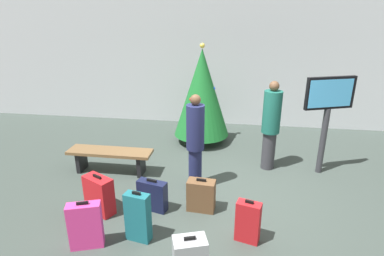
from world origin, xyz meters
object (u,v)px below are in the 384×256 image
(suitcase_2, at_px, (138,217))
(suitcase_1, at_px, (201,195))
(traveller_0, at_px, (271,124))
(waiting_bench, at_px, (110,156))
(holiday_tree, at_px, (202,93))
(suitcase_4, at_px, (99,195))
(suitcase_0, at_px, (86,226))
(traveller_1, at_px, (195,140))
(flight_info_kiosk, at_px, (328,106))
(suitcase_5, at_px, (152,195))
(suitcase_6, at_px, (248,222))

(suitcase_2, bearing_deg, suitcase_1, 47.11)
(traveller_0, bearing_deg, waiting_bench, -168.11)
(holiday_tree, relative_size, suitcase_4, 3.68)
(suitcase_0, distance_m, suitcase_1, 1.81)
(waiting_bench, relative_size, traveller_1, 0.96)
(suitcase_1, bearing_deg, holiday_tree, 96.70)
(waiting_bench, bearing_deg, suitcase_2, -57.89)
(suitcase_2, bearing_deg, flight_info_kiosk, 39.71)
(suitcase_4, bearing_deg, flight_info_kiosk, 27.01)
(traveller_1, height_order, suitcase_5, traveller_1)
(flight_info_kiosk, xyz_separation_m, waiting_bench, (-4.18, -0.62, -1.03))
(flight_info_kiosk, relative_size, suitcase_1, 3.47)
(suitcase_0, xyz_separation_m, suitcase_5, (0.66, 0.98, -0.08))
(holiday_tree, distance_m, traveller_1, 2.23)
(flight_info_kiosk, bearing_deg, suitcase_0, -143.23)
(suitcase_4, bearing_deg, suitcase_5, 13.29)
(flight_info_kiosk, height_order, traveller_0, flight_info_kiosk)
(suitcase_0, bearing_deg, suitcase_6, 11.55)
(flight_info_kiosk, bearing_deg, suitcase_6, -122.94)
(flight_info_kiosk, distance_m, traveller_1, 2.63)
(suitcase_1, bearing_deg, waiting_bench, 152.36)
(waiting_bench, distance_m, suitcase_4, 1.38)
(suitcase_6, bearing_deg, flight_info_kiosk, 57.06)
(traveller_0, xyz_separation_m, suitcase_6, (-0.46, -2.34, -0.66))
(suitcase_2, bearing_deg, traveller_1, 69.48)
(flight_info_kiosk, distance_m, suitcase_2, 4.04)
(suitcase_2, distance_m, suitcase_4, 0.99)
(suitcase_5, bearing_deg, suitcase_1, 7.72)
(suitcase_1, xyz_separation_m, suitcase_2, (-0.79, -0.85, 0.10))
(waiting_bench, height_order, suitcase_2, suitcase_2)
(suitcase_2, height_order, suitcase_5, suitcase_2)
(waiting_bench, bearing_deg, suitcase_5, -43.97)
(flight_info_kiosk, distance_m, traveller_0, 1.11)
(suitcase_0, bearing_deg, suitcase_4, 101.66)
(traveller_0, bearing_deg, suitcase_4, -144.59)
(suitcase_6, bearing_deg, suitcase_4, 171.67)
(holiday_tree, bearing_deg, suitcase_5, -98.34)
(flight_info_kiosk, xyz_separation_m, suitcase_5, (-3.01, -1.76, -1.14))
(suitcase_2, bearing_deg, waiting_bench, 122.11)
(traveller_1, xyz_separation_m, suitcase_6, (0.93, -1.37, -0.63))
(flight_info_kiosk, xyz_separation_m, suitcase_4, (-3.83, -1.95, -1.08))
(suitcase_0, height_order, suitcase_5, suitcase_0)
(suitcase_1, bearing_deg, traveller_0, 54.77)
(waiting_bench, bearing_deg, holiday_tree, 49.44)
(holiday_tree, xyz_separation_m, traveller_1, (0.14, -2.20, -0.33))
(flight_info_kiosk, bearing_deg, suitcase_4, -152.99)
(traveller_1, bearing_deg, flight_info_kiosk, 20.96)
(suitcase_0, relative_size, suitcase_5, 1.29)
(suitcase_1, bearing_deg, suitcase_0, -143.02)
(flight_info_kiosk, height_order, suitcase_1, flight_info_kiosk)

